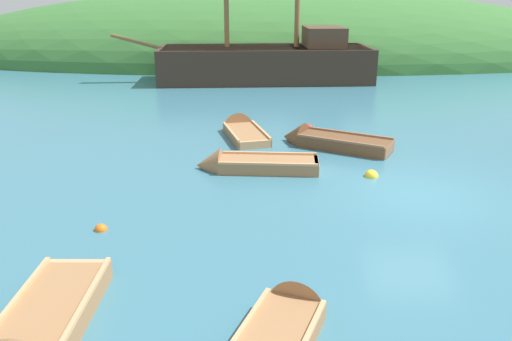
{
  "coord_description": "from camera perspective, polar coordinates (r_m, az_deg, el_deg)",
  "views": [
    {
      "loc": [
        -4.14,
        -12.69,
        5.16
      ],
      "look_at": [
        -4.3,
        1.24,
        0.21
      ],
      "focal_mm": 36.08,
      "sensor_mm": 36.0,
      "label": 1
    }
  ],
  "objects": [
    {
      "name": "ground_plane",
      "position": [
        14.31,
        17.46,
        -2.51
      ],
      "size": [
        120.0,
        120.0,
        0.0
      ],
      "primitive_type": "plane",
      "color": "teal"
    },
    {
      "name": "sailing_ship",
      "position": [
        30.59,
        1.28,
        11.33
      ],
      "size": [
        14.91,
        4.92,
        12.65
      ],
      "rotation": [
        0.0,
        0.0,
        3.2
      ],
      "color": "#38281E",
      "rests_on": "ground"
    },
    {
      "name": "rowboat_outer_left",
      "position": [
        17.89,
        7.99,
        3.1
      ],
      "size": [
        3.92,
        2.82,
        1.13
      ],
      "rotation": [
        0.0,
        0.0,
        2.65
      ],
      "color": "brown",
      "rests_on": "ground"
    },
    {
      "name": "rowboat_center",
      "position": [
        8.38,
        2.85,
        -17.56
      ],
      "size": [
        2.06,
        3.3,
        0.99
      ],
      "rotation": [
        0.0,
        0.0,
        1.21
      ],
      "color": "#9E7047",
      "rests_on": "ground"
    },
    {
      "name": "buoy_red",
      "position": [
        20.31,
        5.8,
        4.76
      ],
      "size": [
        0.28,
        0.28,
        0.28
      ],
      "primitive_type": "sphere",
      "color": "red",
      "rests_on": "ground"
    },
    {
      "name": "rowboat_near_dock",
      "position": [
        15.44,
        -0.77,
        0.5
      ],
      "size": [
        3.71,
        1.27,
        1.06
      ],
      "rotation": [
        0.0,
        0.0,
        3.09
      ],
      "color": "#9E7047",
      "rests_on": "ground"
    },
    {
      "name": "shore_hill",
      "position": [
        41.71,
        1.71,
        12.46
      ],
      "size": [
        53.94,
        19.19,
        10.22
      ],
      "primitive_type": "ellipsoid",
      "color": "#387033",
      "rests_on": "ground"
    },
    {
      "name": "rowboat_portside",
      "position": [
        8.92,
        -22.92,
        -16.53
      ],
      "size": [
        1.22,
        3.42,
        1.15
      ],
      "rotation": [
        0.0,
        0.0,
        4.72
      ],
      "color": "#9E7047",
      "rests_on": "ground"
    },
    {
      "name": "rowboat_far",
      "position": [
        19.28,
        -1.54,
        4.29
      ],
      "size": [
        2.0,
        3.49,
        1.14
      ],
      "rotation": [
        0.0,
        0.0,
        1.84
      ],
      "color": "#9E7047",
      "rests_on": "ground"
    },
    {
      "name": "buoy_orange",
      "position": [
        12.21,
        -16.81,
        -6.33
      ],
      "size": [
        0.29,
        0.29,
        0.29
      ],
      "primitive_type": "sphere",
      "color": "orange",
      "rests_on": "ground"
    },
    {
      "name": "buoy_yellow",
      "position": [
        15.29,
        12.66,
        -0.65
      ],
      "size": [
        0.4,
        0.4,
        0.4
      ],
      "primitive_type": "sphere",
      "color": "yellow",
      "rests_on": "ground"
    }
  ]
}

